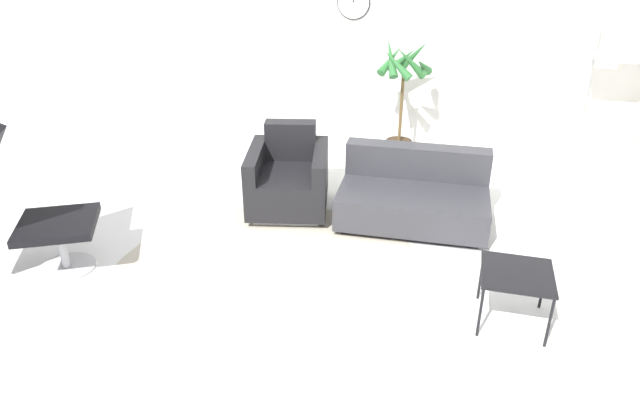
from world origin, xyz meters
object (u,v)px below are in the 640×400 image
couch_low (413,197)px  potted_plant (402,101)px  side_table (517,277)px  armchair_red (289,180)px

couch_low → potted_plant: bearing=-79.4°
potted_plant → side_table: bearing=-67.4°
armchair_red → side_table: size_ratio=2.02×
armchair_red → couch_low: armchair_red is taller
couch_low → armchair_red: bearing=-0.2°
potted_plant → armchair_red: bearing=-120.1°
armchair_red → couch_low: (1.19, 0.04, -0.06)m
armchair_red → couch_low: bearing=169.8°
couch_low → side_table: couch_low is taller
side_table → potted_plant: bearing=112.6°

